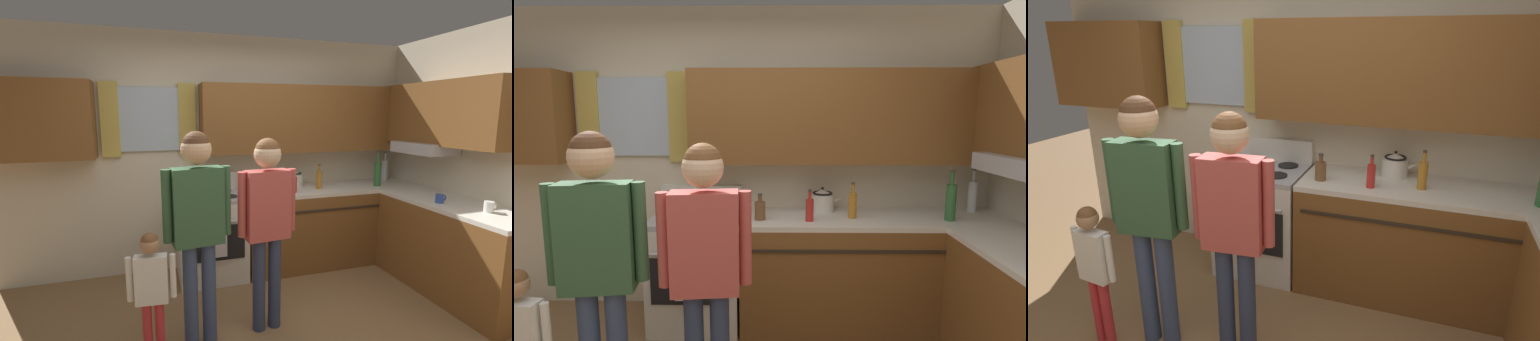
# 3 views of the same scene
# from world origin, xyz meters

# --- Properties ---
(back_wall_unit) EXTENTS (4.60, 0.42, 2.60)m
(back_wall_unit) POSITION_xyz_m (0.08, 1.81, 1.46)
(back_wall_unit) COLOR beige
(back_wall_unit) RESTS_ON ground
(kitchen_counter_run) EXTENTS (2.13, 2.10, 0.90)m
(kitchen_counter_run) POSITION_xyz_m (1.54, 1.11, 0.45)
(kitchen_counter_run) COLOR brown
(kitchen_counter_run) RESTS_ON ground
(stove_oven) EXTENTS (0.70, 0.67, 1.10)m
(stove_oven) POSITION_xyz_m (-0.20, 1.54, 0.47)
(stove_oven) COLOR silver
(stove_oven) RESTS_ON ground
(bottle_sauce_red) EXTENTS (0.06, 0.06, 0.25)m
(bottle_sauce_red) POSITION_xyz_m (0.70, 1.40, 0.99)
(bottle_sauce_red) COLOR red
(bottle_sauce_red) RESTS_ON kitchen_counter_run
(bottle_squat_brown) EXTENTS (0.08, 0.08, 0.21)m
(bottle_squat_brown) POSITION_xyz_m (0.32, 1.43, 0.98)
(bottle_squat_brown) COLOR brown
(bottle_squat_brown) RESTS_ON kitchen_counter_run
(bottle_tall_clear) EXTENTS (0.07, 0.07, 0.37)m
(bottle_tall_clear) POSITION_xyz_m (2.10, 1.71, 1.04)
(bottle_tall_clear) COLOR silver
(bottle_tall_clear) RESTS_ON kitchen_counter_run
(bottle_oil_amber) EXTENTS (0.06, 0.06, 0.29)m
(bottle_oil_amber) POSITION_xyz_m (1.05, 1.49, 1.01)
(bottle_oil_amber) COLOR #B27223
(bottle_oil_amber) RESTS_ON kitchen_counter_run
(bottle_wine_green) EXTENTS (0.08, 0.08, 0.39)m
(bottle_wine_green) POSITION_xyz_m (1.79, 1.43, 1.05)
(bottle_wine_green) COLOR #2D6633
(bottle_wine_green) RESTS_ON kitchen_counter_run
(mug_ceramic_white) EXTENTS (0.13, 0.08, 0.09)m
(mug_ceramic_white) POSITION_xyz_m (2.02, 0.18, 0.95)
(mug_ceramic_white) COLOR white
(mug_ceramic_white) RESTS_ON kitchen_counter_run
(mug_cobalt_blue) EXTENTS (0.11, 0.07, 0.08)m
(mug_cobalt_blue) POSITION_xyz_m (1.86, 0.56, 0.94)
(mug_cobalt_blue) COLOR #2D479E
(mug_cobalt_blue) RESTS_ON kitchen_counter_run
(stovetop_kettle) EXTENTS (0.27, 0.20, 0.21)m
(stovetop_kettle) POSITION_xyz_m (0.84, 1.71, 1.00)
(stovetop_kettle) COLOR silver
(stovetop_kettle) RESTS_ON kitchen_counter_run
(adult_holding_child) EXTENTS (0.50, 0.22, 1.63)m
(adult_holding_child) POSITION_xyz_m (-0.48, 0.43, 1.03)
(adult_holding_child) COLOR #38476B
(adult_holding_child) RESTS_ON ground
(adult_in_plaid) EXTENTS (0.49, 0.21, 1.57)m
(adult_in_plaid) POSITION_xyz_m (0.07, 0.47, 0.99)
(adult_in_plaid) COLOR #2D3856
(adult_in_plaid) RESTS_ON ground
(small_child) EXTENTS (0.33, 0.13, 0.97)m
(small_child) POSITION_xyz_m (-0.82, 0.29, 0.61)
(small_child) COLOR red
(small_child) RESTS_ON ground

